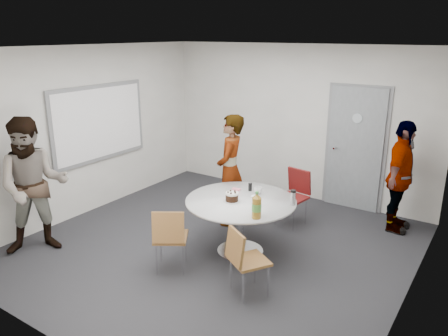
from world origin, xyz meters
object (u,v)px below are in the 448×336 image
Objects in this scene: whiteboard at (100,123)px; chair_near_left at (170,234)px; chair_far at (295,191)px; person_main at (230,170)px; door at (355,149)px; table at (242,208)px; person_right at (400,177)px; chair_near_right at (243,256)px; person_left at (34,186)px.

whiteboard is 2.24× the size of chair_near_left.
person_main reaches higher than chair_far.
door is at bearing 32.66° from whiteboard.
chair_near_left is at bearing 82.89° from chair_far.
door is 4.25m from whiteboard.
table is 1.73× the size of chair_near_left.
person_right is at bearing 21.64° from whiteboard.
person_left reaches higher than chair_near_right.
chair_far is at bearing 20.38° from whiteboard.
door reaches higher than person_right.
chair_near_right is (0.53, -0.84, -0.17)m from table.
door reaches higher than table.
person_main is at bearing 41.60° from chair_far.
person_left reaches higher than chair_near_left.
chair_near_left is 0.46× the size of person_left.
whiteboard reaches higher than chair_near_left.
chair_near_right is (-0.17, -3.29, -0.53)m from door.
chair_near_right is 0.48× the size of person_right.
door is 4.95m from person_left.
person_left reaches higher than chair_far.
whiteboard is at bearing 29.73° from chair_far.
whiteboard is at bearing -93.89° from person_main.
chair_near_right is at bearing 108.97° from chair_far.
whiteboard is at bearing -147.34° from door.
person_right reaches higher than chair_near_right.
whiteboard is 1.30× the size of table.
table reaches higher than chair_far.
table is 1.69× the size of chair_far.
table is at bearing 22.70° from person_main.
door is at bearing 1.41° from person_left.
door is at bearing -105.27° from chair_far.
whiteboard is 1.10× the size of person_main.
door reaches higher than chair_near_left.
chair_near_right is at bearing 159.93° from person_right.
chair_near_left is 1.72m from person_main.
table is 1.80× the size of chair_near_right.
chair_far reaches higher than chair_near_right.
chair_near_left is at bearing -12.30° from person_main.
whiteboard is at bearing -164.67° from chair_near_right.
chair_near_right is at bearing -38.61° from person_left.
person_left reaches higher than person_right.
chair_near_left is 1.04× the size of chair_near_right.
person_left is 5.16m from person_right.
door reaches higher than person_main.
person_right is at bearing -9.75° from person_left.
door is 2.58m from table.
person_right is at bearing 21.58° from chair_near_left.
person_left is (-1.67, -2.21, 0.07)m from person_main.
person_main is at bearing 15.14° from whiteboard.
chair_far is at bearing -114.62° from door.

